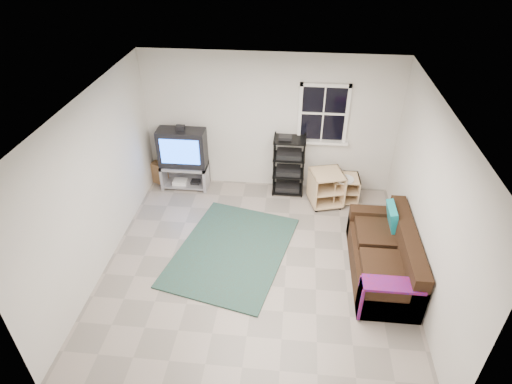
# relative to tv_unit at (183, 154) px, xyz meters

# --- Properties ---
(room) EXTENTS (4.60, 4.62, 4.60)m
(room) POSITION_rel_tv_unit_xyz_m (2.55, 0.21, 0.76)
(room) COLOR gray
(room) RESTS_ON ground
(tv_unit) EXTENTS (0.88, 0.44, 1.30)m
(tv_unit) POSITION_rel_tv_unit_xyz_m (0.00, 0.00, 0.00)
(tv_unit) COLOR #96959D
(tv_unit) RESTS_ON ground
(av_rack) EXTENTS (0.58, 0.42, 1.16)m
(av_rack) POSITION_rel_tv_unit_xyz_m (1.99, 0.01, -0.21)
(av_rack) COLOR black
(av_rack) RESTS_ON ground
(side_table_left) EXTENTS (0.69, 0.69, 0.66)m
(side_table_left) POSITION_rel_tv_unit_xyz_m (2.68, -0.28, -0.36)
(side_table_left) COLOR #D7B384
(side_table_left) RESTS_ON ground
(side_table_right) EXTENTS (0.47, 0.50, 0.53)m
(side_table_right) POSITION_rel_tv_unit_xyz_m (3.05, -0.16, -0.42)
(side_table_right) COLOR #D7B384
(side_table_right) RESTS_ON ground
(sofa) EXTENTS (0.84, 1.90, 0.87)m
(sofa) POSITION_rel_tv_unit_xyz_m (3.49, -2.06, -0.41)
(sofa) COLOR black
(sofa) RESTS_ON ground
(shag_rug) EXTENTS (2.10, 2.56, 0.03)m
(shag_rug) POSITION_rel_tv_unit_xyz_m (1.18, -1.82, -0.70)
(shag_rug) COLOR #322516
(shag_rug) RESTS_ON ground
(paper_bag) EXTENTS (0.34, 0.29, 0.42)m
(paper_bag) POSITION_rel_tv_unit_xyz_m (-0.55, 0.10, -0.50)
(paper_bag) COLOR #916441
(paper_bag) RESTS_ON ground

